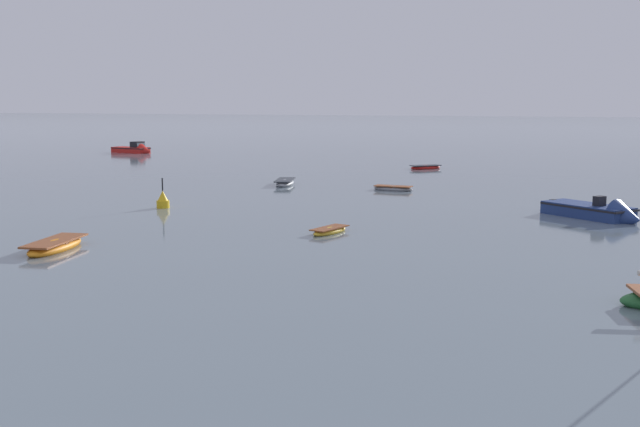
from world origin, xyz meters
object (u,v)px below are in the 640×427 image
motorboat_moored_0 (136,150)px  rowboat_moored_5 (55,246)px  channel_buoy (163,201)px  rowboat_moored_1 (285,183)px  motorboat_moored_2 (601,214)px  rowboat_moored_6 (330,231)px  rowboat_moored_0 (425,167)px  rowboat_moored_7 (393,189)px

motorboat_moored_0 → rowboat_moored_5: size_ratio=1.44×
motorboat_moored_0 → channel_buoy: size_ratio=2.98×
channel_buoy → rowboat_moored_5: bearing=-75.5°
rowboat_moored_1 → motorboat_moored_0: 49.65m
motorboat_moored_0 → motorboat_moored_2: 77.98m
rowboat_moored_1 → motorboat_moored_2: 29.18m
rowboat_moored_6 → motorboat_moored_2: (14.04, 11.62, 0.19)m
rowboat_moored_0 → motorboat_moored_2: (19.92, -31.25, 0.16)m
motorboat_moored_0 → channel_buoy: (37.74, -47.32, 0.08)m
rowboat_moored_5 → rowboat_moored_7: size_ratio=1.38×
motorboat_moored_2 → channel_buoy: channel_buoy is taller
rowboat_moored_1 → channel_buoy: size_ratio=2.04×
rowboat_moored_6 → rowboat_moored_5: bearing=-35.7°
channel_buoy → rowboat_moored_7: bearing=54.7°
rowboat_moored_0 → motorboat_moored_0: 47.58m
rowboat_moored_1 → motorboat_moored_0: (-39.21, 30.46, 0.19)m
rowboat_moored_5 → rowboat_moored_6: (10.95, 9.99, -0.07)m
rowboat_moored_5 → channel_buoy: 15.40m
motorboat_moored_0 → rowboat_moored_6: size_ratio=2.22×
rowboat_moored_7 → rowboat_moored_6: bearing=-81.0°
channel_buoy → motorboat_moored_2: bearing=13.1°
rowboat_moored_0 → rowboat_moored_1: rowboat_moored_1 is taller
rowboat_moored_1 → channel_buoy: (-1.47, -16.86, 0.27)m
rowboat_moored_0 → rowboat_moored_7: (2.89, -21.30, -0.01)m
channel_buoy → rowboat_moored_0: bearing=76.8°
rowboat_moored_6 → motorboat_moored_2: 18.22m
motorboat_moored_2 → rowboat_moored_7: bearing=-176.5°
rowboat_moored_7 → motorboat_moored_2: 19.73m
rowboat_moored_1 → rowboat_moored_7: bearing=-109.3°
rowboat_moored_7 → rowboat_moored_5: bearing=-103.1°
motorboat_moored_0 → rowboat_moored_6: (52.53, -52.24, -0.26)m
rowboat_moored_6 → motorboat_moored_2: motorboat_moored_2 is taller
rowboat_moored_6 → channel_buoy: size_ratio=1.34×
rowboat_moored_7 → rowboat_moored_0: bearing=98.8°
motorboat_moored_0 → rowboat_moored_6: motorboat_moored_0 is taller
rowboat_moored_0 → channel_buoy: bearing=-148.8°
rowboat_moored_6 → rowboat_moored_7: size_ratio=0.89×
motorboat_moored_0 → rowboat_moored_7: bearing=-26.0°
rowboat_moored_7 → motorboat_moored_2: bearing=-29.2°
motorboat_moored_2 → rowboat_moored_0: bearing=156.3°
rowboat_moored_0 → rowboat_moored_1: bearing=-155.1°
rowboat_moored_0 → channel_buoy: size_ratio=1.56×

